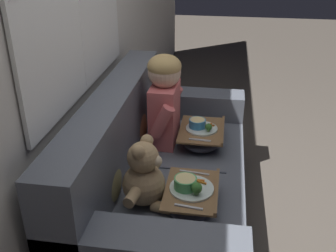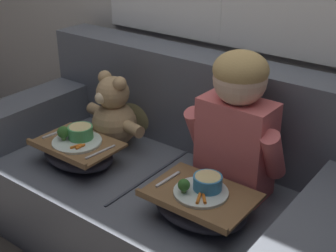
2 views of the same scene
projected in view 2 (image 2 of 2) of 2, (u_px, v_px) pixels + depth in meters
name	position (u px, v px, depth m)	size (l,w,h in m)	color
ground_plane	(158.00, 241.00, 2.37)	(14.00, 14.00, 0.00)	#4C443D
couch	(167.00, 182.00, 2.28)	(1.85, 0.92, 0.89)	#565B66
throw_pillow_behind_child	(256.00, 141.00, 2.14)	(0.33, 0.16, 0.34)	#B2754C
throw_pillow_behind_teddy	(139.00, 105.00, 2.52)	(0.31, 0.15, 0.32)	#898456
child_figure	(237.00, 118.00, 1.92)	(0.45, 0.22, 0.63)	#DB6666
teddy_bear	(113.00, 115.00, 2.38)	(0.42, 0.30, 0.39)	tan
lap_tray_child	(201.00, 203.00, 1.85)	(0.42, 0.30, 0.18)	#2D2D38
lap_tray_teddy	(78.00, 151.00, 2.24)	(0.40, 0.28, 0.19)	#2D2D38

